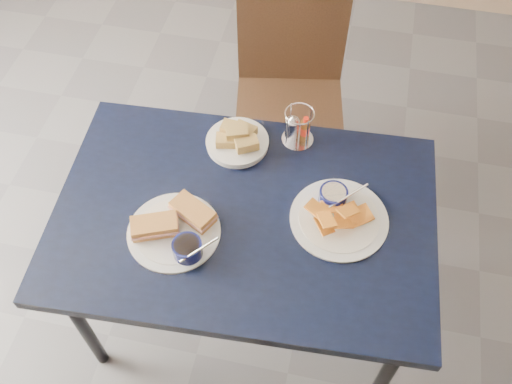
% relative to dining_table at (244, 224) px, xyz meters
% --- Properties ---
extents(ground, '(6.00, 6.00, 0.00)m').
position_rel_dining_table_xyz_m(ground, '(0.22, -0.23, -0.68)').
color(ground, '#4E4D52').
rests_on(ground, ground).
extents(dining_table, '(1.25, 0.87, 0.75)m').
position_rel_dining_table_xyz_m(dining_table, '(0.00, 0.00, 0.00)').
color(dining_table, black).
rests_on(dining_table, ground).
extents(chair_far, '(0.52, 0.51, 0.96)m').
position_rel_dining_table_xyz_m(chair_far, '(0.03, 0.83, -0.13)').
color(chair_far, black).
rests_on(chair_far, ground).
extents(sandwich_plate, '(0.31, 0.29, 0.12)m').
position_rel_dining_table_xyz_m(sandwich_plate, '(-0.19, -0.11, 0.09)').
color(sandwich_plate, white).
rests_on(sandwich_plate, dining_table).
extents(plantain_plate, '(0.31, 0.31, 0.12)m').
position_rel_dining_table_xyz_m(plantain_plate, '(0.29, 0.05, 0.08)').
color(plantain_plate, white).
rests_on(plantain_plate, dining_table).
extents(bread_basket, '(0.21, 0.21, 0.08)m').
position_rel_dining_table_xyz_m(bread_basket, '(-0.08, 0.27, 0.09)').
color(bread_basket, white).
rests_on(bread_basket, dining_table).
extents(condiment_caddy, '(0.11, 0.11, 0.14)m').
position_rel_dining_table_xyz_m(condiment_caddy, '(0.11, 0.34, 0.12)').
color(condiment_caddy, silver).
rests_on(condiment_caddy, dining_table).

